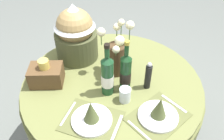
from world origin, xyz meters
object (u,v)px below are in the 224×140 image
Objects in this scene: dining_table at (112,96)px; gift_tub_back_left at (75,31)px; tumbler_near_right at (125,95)px; place_setting_right at (159,112)px; place_setting_left at (91,116)px; pepper_mill at (148,76)px; wine_bottle_left at (126,72)px; wine_bottle_centre at (107,75)px; flower_vase at (116,54)px; woven_basket_side_left at (46,74)px.

gift_tub_back_left is (-0.26, 0.30, 0.38)m from dining_table.
place_setting_right is at bearing -37.29° from tumbler_near_right.
pepper_mill is (0.36, 0.27, 0.05)m from place_setting_left.
wine_bottle_left is 0.51m from gift_tub_back_left.
wine_bottle_left is 3.90× the size of tumbler_near_right.
wine_bottle_left is at bearing 13.48° from wine_bottle_centre.
tumbler_near_right is at bearing -143.93° from pepper_mill.
place_setting_right is 0.49m from flower_vase.
place_setting_right is at bearing -36.54° from wine_bottle_centre.
place_setting_right is 0.32m from wine_bottle_left.
place_setting_left is 0.27m from wine_bottle_centre.
wine_bottle_centre is (-0.03, -0.10, 0.29)m from dining_table.
pepper_mill is (0.15, 0.01, -0.05)m from wine_bottle_left.
wine_bottle_centre reaches higher than dining_table.
place_setting_right is 4.38× the size of tumbler_near_right.
woven_basket_side_left is at bearing 160.93° from tumbler_near_right.
wine_bottle_left is at bearing -8.19° from woven_basket_side_left.
pepper_mill reaches higher than place_setting_right.
place_setting_right is 1.13× the size of wine_bottle_centre.
place_setting_right is 2.04× the size of pepper_mill.
wine_bottle_centre is 0.27m from pepper_mill.
tumbler_near_right is (0.11, -0.08, -0.10)m from wine_bottle_centre.
place_setting_right is at bearing 2.50° from place_setting_left.
gift_tub_back_left is at bearing 125.42° from tumbler_near_right.
tumbler_near_right is 0.20m from pepper_mill.
place_setting_left is at bearing -111.12° from dining_table.
woven_basket_side_left is at bearing -168.67° from flower_vase.
tumbler_near_right is at bearing 38.10° from place_setting_left.
dining_table is at bearing 140.71° from wine_bottle_left.
wine_bottle_left is (-0.18, 0.25, 0.10)m from place_setting_right.
gift_tub_back_left reaches higher than wine_bottle_centre.
woven_basket_side_left is at bearing 171.81° from wine_bottle_left.
tumbler_near_right is at bearing -35.20° from wine_bottle_centre.
place_setting_left is at bearing -78.24° from gift_tub_back_left.
place_setting_left is at bearing -177.50° from place_setting_right.
pepper_mill is at bearing 96.71° from place_setting_right.
flower_vase is 0.49m from woven_basket_side_left.
flower_vase is at bearing 106.82° from wine_bottle_left.
wine_bottle_left is at bearing 86.07° from tumbler_near_right.
gift_tub_back_left is at bearing 119.90° from wine_bottle_centre.
wine_bottle_centre is 3.89× the size of tumbler_near_right.
gift_tub_back_left reaches higher than flower_vase.
place_setting_left is at bearing -128.67° from wine_bottle_left.
wine_bottle_left is at bearing -39.29° from dining_table.
tumbler_near_right is 0.61m from gift_tub_back_left.
gift_tub_back_left reaches higher than tumbler_near_right.
pepper_mill is at bearing -38.46° from flower_vase.
flower_vase is at bearing 72.30° from wine_bottle_centre.
flower_vase is at bearing 11.33° from woven_basket_side_left.
tumbler_near_right is (0.08, -0.17, 0.20)m from dining_table.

